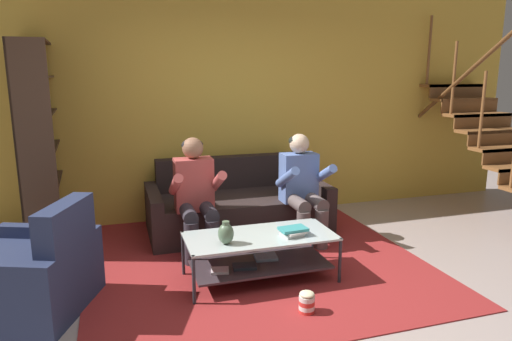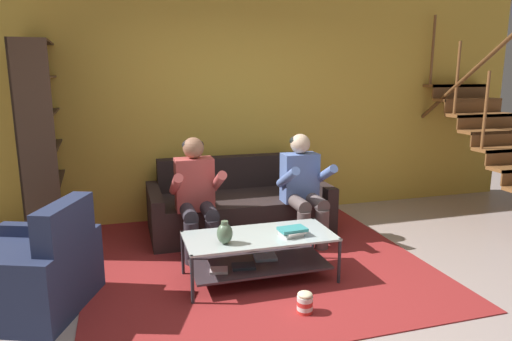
{
  "view_description": "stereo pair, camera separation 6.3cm",
  "coord_description": "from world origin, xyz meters",
  "views": [
    {
      "loc": [
        -1.25,
        -3.07,
        1.78
      ],
      "look_at": [
        -0.0,
        0.9,
        0.89
      ],
      "focal_mm": 32.0,
      "sensor_mm": 36.0,
      "label": 1
    },
    {
      "loc": [
        -1.19,
        -3.09,
        1.78
      ],
      "look_at": [
        -0.0,
        0.9,
        0.89
      ],
      "focal_mm": 32.0,
      "sensor_mm": 36.0,
      "label": 2
    }
  ],
  "objects": [
    {
      "name": "ground",
      "position": [
        0.0,
        0.0,
        0.0
      ],
      "size": [
        16.8,
        16.8,
        0.0
      ],
      "primitive_type": "plane",
      "color": "#AC9994"
    },
    {
      "name": "bookshelf",
      "position": [
        -2.02,
        1.98,
        0.84
      ],
      "size": [
        0.39,
        0.98,
        2.09
      ],
      "color": "#463123",
      "rests_on": "ground"
    },
    {
      "name": "area_rug",
      "position": [
        -0.02,
        1.03,
        0.01
      ],
      "size": [
        3.1,
        3.29,
        0.01
      ],
      "color": "maroon",
      "rests_on": "ground"
    },
    {
      "name": "book_stack",
      "position": [
        0.17,
        0.39,
        0.45
      ],
      "size": [
        0.25,
        0.21,
        0.07
      ],
      "color": "silver",
      "rests_on": "coffee_table"
    },
    {
      "name": "vase",
      "position": [
        -0.43,
        0.38,
        0.5
      ],
      "size": [
        0.13,
        0.13,
        0.19
      ],
      "color": "#546C50",
      "rests_on": "coffee_table"
    },
    {
      "name": "person_seated_left",
      "position": [
        -0.51,
        1.26,
        0.63
      ],
      "size": [
        0.5,
        0.58,
        1.16
      ],
      "color": "#302B33",
      "rests_on": "ground"
    },
    {
      "name": "person_seated_right",
      "position": [
        0.62,
        1.25,
        0.63
      ],
      "size": [
        0.5,
        0.58,
        1.15
      ],
      "color": "#5F5150",
      "rests_on": "ground"
    },
    {
      "name": "popcorn_tub",
      "position": [
        0.06,
        -0.18,
        0.09
      ],
      "size": [
        0.12,
        0.12,
        0.18
      ],
      "color": "red",
      "rests_on": "ground"
    },
    {
      "name": "coffee_table",
      "position": [
        -0.1,
        0.49,
        0.27
      ],
      "size": [
        1.29,
        0.59,
        0.41
      ],
      "color": "silver",
      "rests_on": "ground"
    },
    {
      "name": "couch",
      "position": [
        0.05,
        1.83,
        0.27
      ],
      "size": [
        2.01,
        0.98,
        0.8
      ],
      "color": "#2E2322",
      "rests_on": "ground"
    },
    {
      "name": "back_partition",
      "position": [
        0.0,
        2.46,
        1.45
      ],
      "size": [
        8.4,
        0.12,
        2.9
      ],
      "primitive_type": "cube",
      "color": "gold",
      "rests_on": "ground"
    },
    {
      "name": "armchair",
      "position": [
        -1.92,
        0.5,
        0.28
      ],
      "size": [
        1.11,
        1.12,
        0.86
      ],
      "color": "#263050",
      "rests_on": "ground"
    },
    {
      "name": "staircase_run",
      "position": [
        3.26,
        1.35,
        1.02
      ],
      "size": [
        0.9,
        2.59,
        2.74
      ],
      "color": "brown",
      "rests_on": "ground"
    }
  ]
}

